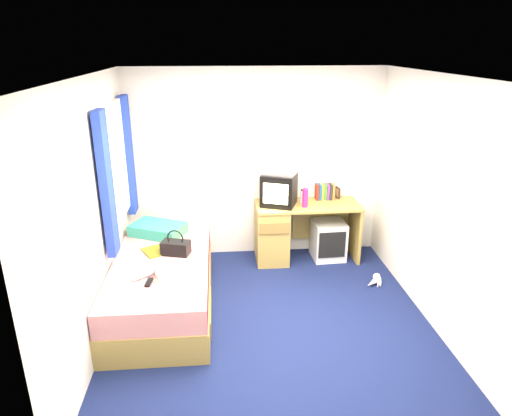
{
  "coord_description": "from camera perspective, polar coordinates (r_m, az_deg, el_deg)",
  "views": [
    {
      "loc": [
        -0.49,
        -3.89,
        2.66
      ],
      "look_at": [
        -0.08,
        0.7,
        0.98
      ],
      "focal_mm": 32.0,
      "sensor_mm": 36.0,
      "label": 1
    }
  ],
  "objects": [
    {
      "name": "pillow",
      "position": [
        5.46,
        -12.16,
        -2.61
      ],
      "size": [
        0.7,
        0.6,
        0.13
      ],
      "primitive_type": "cube",
      "rotation": [
        0.0,
        0.0,
        -0.44
      ],
      "color": "#1A6FA9",
      "rests_on": "bed"
    },
    {
      "name": "desk",
      "position": [
        5.85,
        3.66,
        -2.72
      ],
      "size": [
        1.3,
        0.55,
        0.75
      ],
      "color": "#A18843",
      "rests_on": "ground"
    },
    {
      "name": "vcr",
      "position": [
        5.58,
        2.94,
        4.67
      ],
      "size": [
        0.47,
        0.41,
        0.08
      ],
      "primitive_type": "cube",
      "rotation": [
        0.0,
        0.0,
        -0.41
      ],
      "color": "#ADADAF",
      "rests_on": "crt_tv"
    },
    {
      "name": "remote_control",
      "position": [
        4.43,
        -13.24,
        -9.03
      ],
      "size": [
        0.07,
        0.16,
        0.02
      ],
      "primitive_type": "cube",
      "rotation": [
        0.0,
        0.0,
        -0.1
      ],
      "color": "black",
      "rests_on": "bed"
    },
    {
      "name": "book_row",
      "position": [
        5.94,
        8.59,
        2.04
      ],
      "size": [
        0.24,
        0.13,
        0.2
      ],
      "color": "maroon",
      "rests_on": "desk"
    },
    {
      "name": "magazine",
      "position": [
        5.04,
        -12.57,
        -5.31
      ],
      "size": [
        0.32,
        0.35,
        0.01
      ],
      "primitive_type": "cube",
      "rotation": [
        0.0,
        0.0,
        0.49
      ],
      "color": "gold",
      "rests_on": "bed"
    },
    {
      "name": "crt_tv",
      "position": [
        5.65,
        2.89,
        2.34
      ],
      "size": [
        0.5,
        0.49,
        0.4
      ],
      "rotation": [
        0.0,
        0.0,
        -0.36
      ],
      "color": "black",
      "rests_on": "desk"
    },
    {
      "name": "window_assembly",
      "position": [
        5.06,
        -17.0,
        4.91
      ],
      "size": [
        0.11,
        1.42,
        1.4
      ],
      "color": "silver",
      "rests_on": "room_shell"
    },
    {
      "name": "white_heels",
      "position": [
        5.55,
        14.72,
        -8.9
      ],
      "size": [
        0.25,
        0.24,
        0.09
      ],
      "color": "white",
      "rests_on": "ground"
    },
    {
      "name": "aerosol_can",
      "position": [
        5.75,
        5.75,
        1.37
      ],
      "size": [
        0.06,
        0.06,
        0.17
      ],
      "primitive_type": "cylinder",
      "rotation": [
        0.0,
        0.0,
        -0.33
      ],
      "color": "silver",
      "rests_on": "desk"
    },
    {
      "name": "picture_frame",
      "position": [
        6.03,
        10.18,
        1.92
      ],
      "size": [
        0.04,
        0.12,
        0.14
      ],
      "primitive_type": "cube",
      "rotation": [
        0.0,
        0.0,
        0.13
      ],
      "color": "black",
      "rests_on": "desk"
    },
    {
      "name": "room_shell",
      "position": [
        4.1,
        2.02,
        2.84
      ],
      "size": [
        3.4,
        3.4,
        3.4
      ],
      "color": "white",
      "rests_on": "ground"
    },
    {
      "name": "pink_water_bottle",
      "position": [
        5.62,
        6.16,
        1.22
      ],
      "size": [
        0.08,
        0.08,
        0.22
      ],
      "primitive_type": "cylinder",
      "rotation": [
        0.0,
        0.0,
        -0.08
      ],
      "color": "#DE1F6B",
      "rests_on": "desk"
    },
    {
      "name": "water_bottle",
      "position": [
        4.53,
        -13.97,
        -8.05
      ],
      "size": [
        0.2,
        0.18,
        0.07
      ],
      "primitive_type": "cylinder",
      "rotation": [
        0.0,
        1.57,
        0.67
      ],
      "color": "white",
      "rests_on": "bed"
    },
    {
      "name": "bed",
      "position": [
        4.97,
        -11.61,
        -9.26
      ],
      "size": [
        1.01,
        2.0,
        0.54
      ],
      "color": "#A18843",
      "rests_on": "ground"
    },
    {
      "name": "storage_cube",
      "position": [
        6.0,
        9.01,
        -3.94
      ],
      "size": [
        0.42,
        0.42,
        0.5
      ],
      "primitive_type": "cube",
      "rotation": [
        0.0,
        0.0,
        0.05
      ],
      "color": "silver",
      "rests_on": "ground"
    },
    {
      "name": "handbag",
      "position": [
        4.92,
        -10.0,
        -4.83
      ],
      "size": [
        0.33,
        0.24,
        0.28
      ],
      "rotation": [
        0.0,
        0.0,
        -0.28
      ],
      "color": "black",
      "rests_on": "bed"
    },
    {
      "name": "ground",
      "position": [
        4.74,
        1.81,
        -14.16
      ],
      "size": [
        3.4,
        3.4,
        0.0
      ],
      "primitive_type": "plane",
      "color": "#0C1438",
      "rests_on": "ground"
    },
    {
      "name": "colour_swatch_fan",
      "position": [
        4.39,
        -11.52,
        -9.25
      ],
      "size": [
        0.21,
        0.18,
        0.01
      ],
      "primitive_type": "cube",
      "rotation": [
        0.0,
        0.0,
        -0.67
      ],
      "color": "yellow",
      "rests_on": "bed"
    },
    {
      "name": "towel",
      "position": [
        4.52,
        -10.55,
        -7.69
      ],
      "size": [
        0.35,
        0.32,
        0.1
      ],
      "primitive_type": "cube",
      "rotation": [
        0.0,
        0.0,
        0.35
      ],
      "color": "white",
      "rests_on": "bed"
    }
  ]
}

